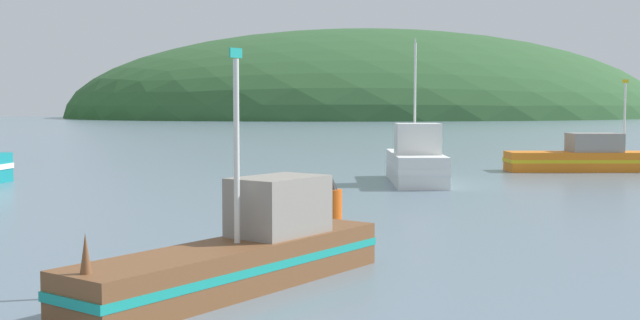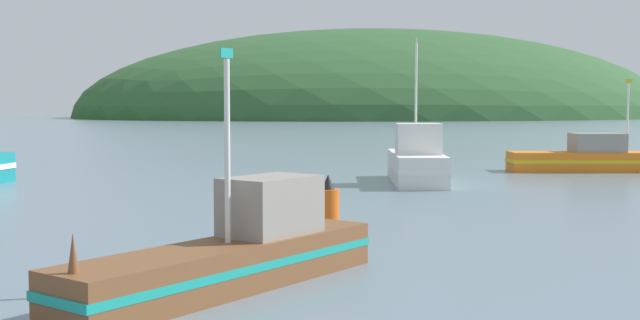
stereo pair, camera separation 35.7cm
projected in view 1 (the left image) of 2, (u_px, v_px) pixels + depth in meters
hill_far_left at (371, 117)px, 273.09m from camera, size 202.07×161.66×58.44m
fishing_boat_white at (416, 163)px, 39.40m from camera, size 4.55×8.08×7.18m
fishing_boat_brown at (245, 253)px, 16.72m from camera, size 7.57×6.31×5.00m
fishing_boat_orange at (602, 158)px, 46.46m from camera, size 11.57×5.37×5.35m
channel_buoy at (331, 202)px, 26.12m from camera, size 0.73×0.73×1.58m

